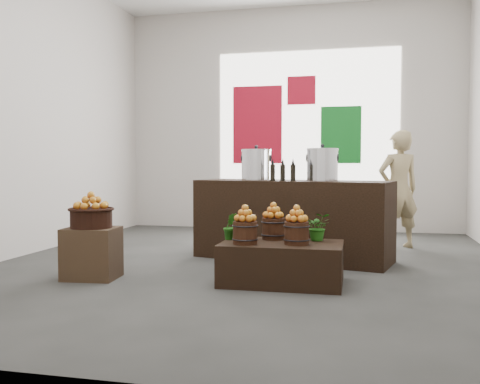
% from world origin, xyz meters
% --- Properties ---
extents(ground, '(7.00, 7.00, 0.00)m').
position_xyz_m(ground, '(0.00, 0.00, 0.00)').
color(ground, '#3A3A37').
rests_on(ground, ground).
extents(back_wall, '(6.00, 0.04, 4.00)m').
position_xyz_m(back_wall, '(0.00, 3.50, 2.00)').
color(back_wall, beige).
rests_on(back_wall, ground).
extents(back_opening, '(3.20, 0.02, 2.40)m').
position_xyz_m(back_opening, '(0.30, 3.48, 2.00)').
color(back_opening, white).
rests_on(back_opening, back_wall).
extents(deco_red_left, '(0.90, 0.04, 1.40)m').
position_xyz_m(deco_red_left, '(-0.60, 3.47, 1.90)').
color(deco_red_left, '#A10C20').
rests_on(deco_red_left, back_wall).
extents(deco_green_right, '(0.70, 0.04, 1.00)m').
position_xyz_m(deco_green_right, '(0.90, 3.47, 1.70)').
color(deco_green_right, '#10661D').
rests_on(deco_green_right, back_wall).
extents(deco_red_upper, '(0.50, 0.04, 0.50)m').
position_xyz_m(deco_red_upper, '(0.20, 3.47, 2.50)').
color(deco_red_upper, '#A10C20').
rests_on(deco_red_upper, back_wall).
extents(crate, '(0.57, 0.48, 0.53)m').
position_xyz_m(crate, '(-1.44, -1.13, 0.26)').
color(crate, '#4B3623').
rests_on(crate, ground).
extents(wicker_basket, '(0.42, 0.42, 0.19)m').
position_xyz_m(wicker_basket, '(-1.44, -1.13, 0.63)').
color(wicker_basket, black).
rests_on(wicker_basket, crate).
extents(apples_in_basket, '(0.33, 0.33, 0.18)m').
position_xyz_m(apples_in_basket, '(-1.44, -1.13, 0.81)').
color(apples_in_basket, maroon).
rests_on(apples_in_basket, wicker_basket).
extents(display_table, '(1.20, 0.74, 0.41)m').
position_xyz_m(display_table, '(0.52, -0.92, 0.21)').
color(display_table, black).
rests_on(display_table, ground).
extents(apple_bucket_front_left, '(0.24, 0.24, 0.22)m').
position_xyz_m(apple_bucket_front_left, '(0.18, -1.09, 0.52)').
color(apple_bucket_front_left, '#34190E').
rests_on(apple_bucket_front_left, display_table).
extents(apples_in_bucket_front_left, '(0.18, 0.18, 0.16)m').
position_xyz_m(apples_in_bucket_front_left, '(0.18, -1.09, 0.71)').
color(apples_in_bucket_front_left, maroon).
rests_on(apples_in_bucket_front_left, apple_bucket_front_left).
extents(apple_bucket_front_right, '(0.24, 0.24, 0.22)m').
position_xyz_m(apple_bucket_front_right, '(0.67, -1.01, 0.52)').
color(apple_bucket_front_right, '#34190E').
rests_on(apple_bucket_front_right, display_table).
extents(apples_in_bucket_front_right, '(0.18, 0.18, 0.16)m').
position_xyz_m(apples_in_bucket_front_right, '(0.67, -1.01, 0.71)').
color(apples_in_bucket_front_right, maroon).
rests_on(apples_in_bucket_front_right, apple_bucket_front_right).
extents(apple_bucket_rear, '(0.24, 0.24, 0.22)m').
position_xyz_m(apple_bucket_rear, '(0.39, -0.71, 0.52)').
color(apple_bucket_rear, '#34190E').
rests_on(apple_bucket_rear, display_table).
extents(apples_in_bucket_rear, '(0.18, 0.18, 0.16)m').
position_xyz_m(apples_in_bucket_rear, '(0.39, -0.71, 0.71)').
color(apples_in_bucket_rear, maroon).
rests_on(apples_in_bucket_rear, apple_bucket_rear).
extents(herb_garnish_right, '(0.28, 0.26, 0.28)m').
position_xyz_m(herb_garnish_right, '(0.85, -0.71, 0.55)').
color(herb_garnish_right, '#1B5712').
rests_on(herb_garnish_right, display_table).
extents(herb_garnish_left, '(0.18, 0.16, 0.28)m').
position_xyz_m(herb_garnish_left, '(-0.03, -0.84, 0.55)').
color(herb_garnish_left, '#1B5712').
rests_on(herb_garnish_left, display_table).
extents(counter, '(2.51, 1.29, 0.98)m').
position_xyz_m(counter, '(0.44, 0.45, 0.49)').
color(counter, black).
rests_on(counter, ground).
extents(stock_pot_left, '(0.37, 0.37, 0.37)m').
position_xyz_m(stock_pot_left, '(-0.04, 0.57, 1.17)').
color(stock_pot_left, silver).
rests_on(stock_pot_left, counter).
extents(stock_pot_center, '(0.37, 0.37, 0.37)m').
position_xyz_m(stock_pot_center, '(0.81, 0.37, 1.17)').
color(stock_pot_center, silver).
rests_on(stock_pot_center, counter).
extents(oil_cruets, '(0.27, 0.12, 0.27)m').
position_xyz_m(oil_cruets, '(0.38, 0.22, 1.12)').
color(oil_cruets, black).
rests_on(oil_cruets, counter).
extents(shopper, '(0.72, 0.62, 1.66)m').
position_xyz_m(shopper, '(1.78, 1.70, 0.83)').
color(shopper, '#9D8A60').
rests_on(shopper, ground).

